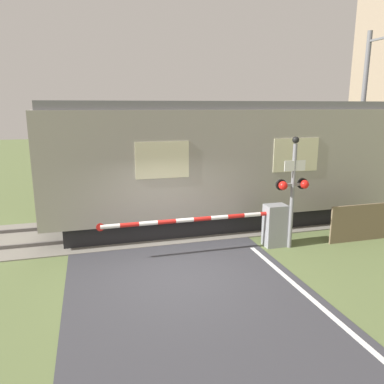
% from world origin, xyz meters
% --- Properties ---
extents(ground_plane, '(80.00, 80.00, 0.00)m').
position_xyz_m(ground_plane, '(0.00, 0.00, 0.00)').
color(ground_plane, '#5B6B3D').
extents(track_bed, '(36.00, 3.20, 0.13)m').
position_xyz_m(track_bed, '(0.00, 3.43, 0.02)').
color(track_bed, slate).
rests_on(track_bed, ground_plane).
extents(train, '(14.96, 2.74, 4.01)m').
position_xyz_m(train, '(4.16, 3.43, 2.05)').
color(train, black).
rests_on(train, ground_plane).
extents(crossing_barrier, '(5.16, 0.44, 1.19)m').
position_xyz_m(crossing_barrier, '(2.66, 1.05, 0.66)').
color(crossing_barrier, gray).
rests_on(crossing_barrier, ground_plane).
extents(signal_post, '(0.95, 0.26, 3.09)m').
position_xyz_m(signal_post, '(3.38, 0.81, 1.76)').
color(signal_post, gray).
rests_on(signal_post, ground_plane).
extents(catenary_pole, '(0.20, 1.90, 6.82)m').
position_xyz_m(catenary_pole, '(9.30, 5.56, 3.56)').
color(catenary_pole, slate).
rests_on(catenary_pole, ground_plane).
extents(roadside_fence, '(2.46, 0.06, 1.10)m').
position_xyz_m(roadside_fence, '(5.86, 0.74, 0.55)').
color(roadside_fence, '#726047').
rests_on(roadside_fence, ground_plane).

